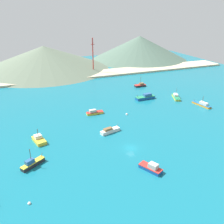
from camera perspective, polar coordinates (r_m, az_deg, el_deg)
The scene contains 16 objects.
ground at distance 107.69m, azimuth -2.51°, elevation -0.74°, with size 260.00×280.00×0.50m.
fishing_boat_0 at distance 77.41m, azimuth -18.21°, elevation -11.41°, with size 7.51×5.79×5.98m.
fishing_boat_2 at distance 124.79m, azimuth 20.39°, elevation 1.72°, with size 3.83×10.47×4.86m.
fishing_boat_3 at distance 72.89m, azimuth 9.19°, elevation -12.81°, with size 5.44×7.35×2.60m.
fishing_boat_4 at distance 127.07m, azimuth 7.89°, elevation 3.50°, with size 10.52×3.69×3.01m.
fishing_boat_6 at distance 147.48m, azimuth 6.66°, elevation 6.27°, with size 6.83×2.82×6.17m.
fishing_boat_7 at distance 92.02m, azimuth -0.53°, elevation -4.38°, with size 8.21×3.99×2.52m.
fishing_boat_9 at distance 131.63m, azimuth 14.81°, elevation 3.48°, with size 6.37×10.12×5.49m.
fishing_boat_10 at distance 89.62m, azimuth -16.81°, elevation -6.23°, with size 4.76×7.32×4.97m.
fishing_boat_12 at distance 108.14m, azimuth -4.18°, elevation -0.08°, with size 7.56×2.54×2.16m.
buoy_1 at distance 65.55m, azimuth -18.87°, elevation -19.67°, with size 0.82×0.82×0.82m.
buoy_2 at distance 107.48m, azimuth 3.47°, elevation -0.56°, with size 1.02×1.02×1.02m.
beach_strip at distance 169.43m, azimuth -10.16°, elevation 8.21°, with size 247.00×17.98×1.20m, color #C6B793.
hill_central at distance 196.32m, azimuth -15.65°, elevation 12.20°, with size 98.46×98.46×17.43m.
hill_east at distance 229.32m, azimuth 6.47°, elevation 14.78°, with size 85.83×85.83×20.64m.
radio_tower at distance 175.97m, azimuth -4.50°, elevation 13.08°, with size 2.48×1.99×24.85m.
Camera 1 is at (-31.74, -63.17, 43.45)m, focal length 38.92 mm.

